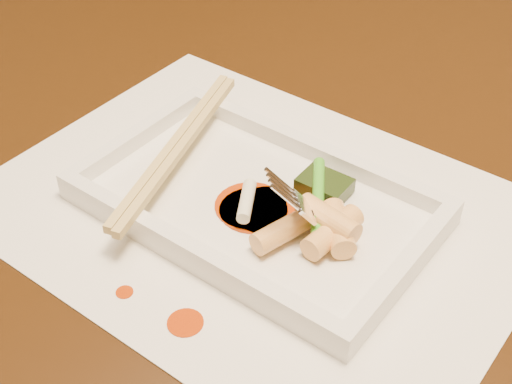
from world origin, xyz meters
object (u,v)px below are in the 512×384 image
Objects in this scene: table at (270,177)px; chopstick_a at (174,145)px; plate_base at (256,206)px; placemat at (256,211)px; fork at (357,145)px.

chopstick_a reaches higher than table.
chopstick_a reaches higher than plate_base.
table is at bearing 93.02° from chopstick_a.
placemat is 1.88× the size of chopstick_a.
table is 0.20m from placemat.
fork is at bearing 14.42° from placemat.
table is at bearing 122.11° from placemat.
chopstick_a is at bearing -173.25° from fork.
chopstick_a is (-0.08, 0.00, 0.03)m from placemat.
plate_base is (0.09, -0.14, 0.11)m from table.
fork is (0.16, -0.12, 0.18)m from table.
chopstick_a is at bearing 180.00° from placemat.
fork reaches higher than table.
chopstick_a is at bearing 180.00° from plate_base.
placemat is at bearing 180.00° from plate_base.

